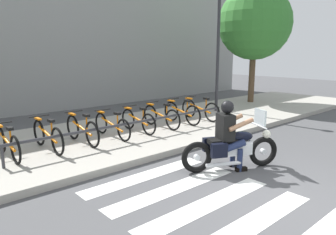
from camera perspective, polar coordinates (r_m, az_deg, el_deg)
ground_plane at (r=5.64m, az=20.73°, el=-14.04°), size 48.00×48.00×0.00m
sidewalk at (r=9.04m, az=-9.49°, el=-3.24°), size 24.00×4.40×0.15m
crosswalk_stripe_2 at (r=4.84m, az=14.66°, el=-18.11°), size 2.80×0.40×0.01m
crosswalk_stripe_3 at (r=5.26m, az=7.18°, el=-15.24°), size 2.80×0.40×0.01m
crosswalk_stripe_4 at (r=5.76m, az=1.06°, el=-12.64°), size 2.80×0.40×0.01m
crosswalk_stripe_5 at (r=6.33m, az=-3.92°, el=-10.38°), size 2.80×0.40×0.01m
motorcycle at (r=6.63m, az=11.41°, el=-5.35°), size 1.96×1.07×1.23m
rider at (r=6.50m, az=10.91°, el=-2.32°), size 0.76×0.71×1.44m
bicycle_0 at (r=7.54m, az=-26.92°, el=-4.15°), size 0.48×1.62×0.73m
bicycle_1 at (r=7.77m, az=-20.87°, el=-3.07°), size 0.48×1.70×0.77m
bicycle_2 at (r=8.09m, az=-15.23°, el=-2.12°), size 0.48×1.66×0.78m
bicycle_3 at (r=8.50m, az=-10.08°, el=-1.40°), size 0.48×1.69×0.71m
bicycle_4 at (r=8.96m, az=-5.43°, el=-0.55°), size 0.48×1.56×0.73m
bicycle_5 at (r=9.47m, az=-1.26°, el=0.22°), size 0.48×1.65×0.75m
bicycle_6 at (r=10.03m, az=2.46°, el=0.91°), size 0.48×1.62×0.78m
bicycle_7 at (r=10.63m, az=5.78°, el=1.46°), size 0.48×1.68×0.77m
bike_rack at (r=8.25m, az=-5.56°, el=-0.96°), size 6.57×0.07×0.49m
street_lamp at (r=12.27m, az=9.03°, el=13.48°), size 0.28×0.28×4.65m
tree_near_rack at (r=14.88m, az=15.33°, el=16.05°), size 3.18×3.18×5.21m
building_backdrop at (r=13.93m, az=-22.89°, el=13.76°), size 24.00×1.20×6.20m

